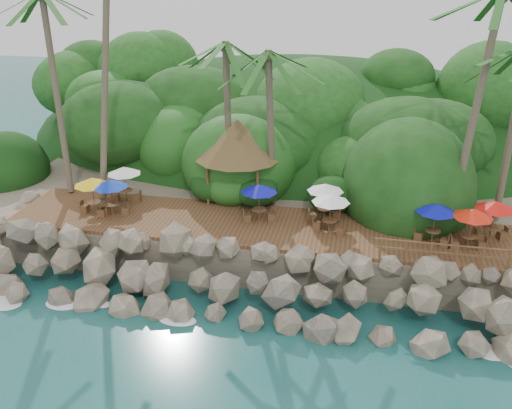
# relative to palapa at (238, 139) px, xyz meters

# --- Properties ---
(ground) EXTENTS (140.00, 140.00, 0.00)m
(ground) POSITION_rel_palapa_xyz_m (1.72, -9.33, -5.79)
(ground) COLOR #19514F
(ground) RESTS_ON ground
(land_base) EXTENTS (32.00, 25.20, 2.10)m
(land_base) POSITION_rel_palapa_xyz_m (1.72, 6.67, -4.74)
(land_base) COLOR gray
(land_base) RESTS_ON ground
(jungle_hill) EXTENTS (44.80, 28.00, 15.40)m
(jungle_hill) POSITION_rel_palapa_xyz_m (1.72, 14.17, -5.79)
(jungle_hill) COLOR #143811
(jungle_hill) RESTS_ON ground
(seawall) EXTENTS (29.00, 4.00, 2.30)m
(seawall) POSITION_rel_palapa_xyz_m (1.72, -7.33, -4.64)
(seawall) COLOR gray
(seawall) RESTS_ON ground
(terrace) EXTENTS (26.00, 5.00, 0.20)m
(terrace) POSITION_rel_palapa_xyz_m (1.72, -3.33, -3.59)
(terrace) COLOR brown
(terrace) RESTS_ON land_base
(jungle_foliage) EXTENTS (44.00, 16.00, 12.00)m
(jungle_foliage) POSITION_rel_palapa_xyz_m (1.72, 5.67, -5.79)
(jungle_foliage) COLOR #143811
(jungle_foliage) RESTS_ON ground
(foam_line) EXTENTS (25.20, 0.80, 0.06)m
(foam_line) POSITION_rel_palapa_xyz_m (1.72, -9.03, -5.76)
(foam_line) COLOR white
(foam_line) RESTS_ON ground
(palms) EXTENTS (30.15, 7.30, 14.16)m
(palms) POSITION_rel_palapa_xyz_m (1.58, -0.56, 6.61)
(palms) COLOR brown
(palms) RESTS_ON ground
(palapa) EXTENTS (4.84, 4.84, 4.60)m
(palapa) POSITION_rel_palapa_xyz_m (0.00, 0.00, 0.00)
(palapa) COLOR brown
(palapa) RESTS_ON ground
(dining_clusters) EXTENTS (22.14, 4.03, 2.05)m
(dining_clusters) POSITION_rel_palapa_xyz_m (3.22, -3.18, -1.79)
(dining_clusters) COLOR brown
(dining_clusters) RESTS_ON terrace
(railing) EXTENTS (6.10, 0.10, 1.00)m
(railing) POSITION_rel_palapa_xyz_m (10.73, -5.68, -2.88)
(railing) COLOR brown
(railing) RESTS_ON terrace
(waiter) EXTENTS (0.70, 0.57, 1.68)m
(waiter) POSITION_rel_palapa_xyz_m (10.24, -3.10, -2.65)
(waiter) COLOR silver
(waiter) RESTS_ON terrace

